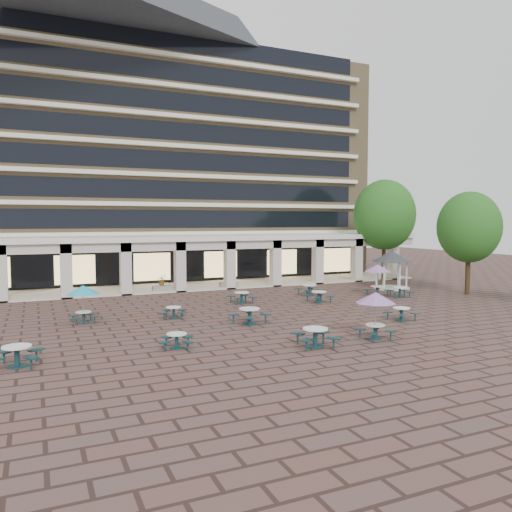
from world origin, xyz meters
The scene contains 21 objects.
ground centered at (0.00, 0.00, 0.00)m, with size 120.00×120.00×0.00m, color brown.
apartment_building centered at (0.00, 25.47, 12.60)m, with size 40.00×15.50×25.20m.
retail_arcade centered at (0.00, 14.80, 3.00)m, with size 42.00×6.60×4.40m.
picnic_table_0 centered at (-13.34, -5.04, 0.49)m, with size 2.03×2.03×0.82m.
picnic_table_1 centered at (-7.00, -4.81, 0.40)m, with size 1.79×1.79×0.67m.
picnic_table_2 centered at (6.27, -3.86, 0.43)m, with size 1.74×1.74×0.72m.
picnic_table_4 centered at (-10.25, 2.59, 1.77)m, with size 1.80×1.80×2.08m.
picnic_table_5 centered at (-1.29, -7.08, 0.51)m, with size 2.15×2.15×0.85m.
picnic_table_6 centered at (2.12, -6.91, 1.89)m, with size 1.93×1.93×2.23m.
picnic_table_7 centered at (11.97, 3.04, 0.44)m, with size 2.00×2.00×0.74m.
picnic_table_8 centered at (-5.35, 1.99, 0.40)m, with size 1.78×1.78×0.66m.
picnic_table_9 centered at (-1.96, -1.24, 0.51)m, with size 2.33×2.33×0.85m.
picnic_table_10 centered at (5.23, 3.37, 0.47)m, with size 1.83×1.83×0.78m.
picnic_table_11 centered at (10.97, 4.39, 1.98)m, with size 2.02×2.02×2.33m.
picnic_table_12 centered at (0.24, 5.26, 0.46)m, with size 1.79×1.79×0.77m.
picnic_table_13 centered at (6.31, 6.55, 0.47)m, with size 1.83×1.83×0.79m.
gazebo centered at (14.40, 6.99, 2.33)m, with size 3.33×3.33×3.10m.
tree_east_a centered at (17.73, 2.14, 5.14)m, with size 4.72×4.72×7.86m.
tree_east_c centered at (17.17, 11.53, 6.18)m, with size 5.68×5.68×9.46m.
planter_left centered at (-3.44, 12.90, 0.58)m, with size 1.50×0.87×1.35m.
planter_right centered at (2.21, 12.90, 0.57)m, with size 1.50×0.82×1.34m.
Camera 1 is at (-12.60, -26.00, 5.60)m, focal length 35.00 mm.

